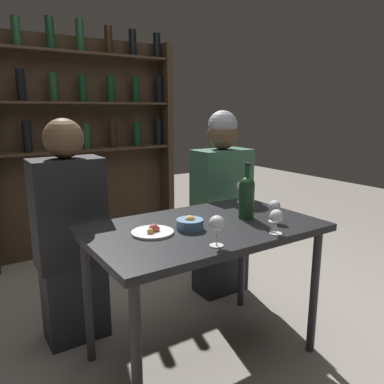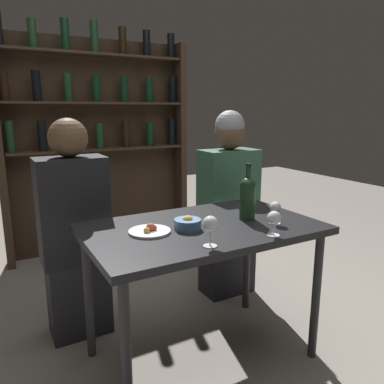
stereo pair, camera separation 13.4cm
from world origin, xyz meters
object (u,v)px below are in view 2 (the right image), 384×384
(snack_bowl, at_px, (188,224))
(wine_glass_1, at_px, (275,208))
(wine_glass_0, at_px, (274,219))
(seated_person_left, at_px, (75,236))
(wine_bottle, at_px, (248,196))
(wine_glass_3, at_px, (247,188))
(food_plate_0, at_px, (150,231))
(wine_glass_2, at_px, (210,225))
(seated_person_right, at_px, (228,207))

(snack_bowl, bearing_deg, wine_glass_1, -17.64)
(wine_glass_0, height_order, seated_person_left, seated_person_left)
(wine_bottle, xyz_separation_m, wine_glass_0, (-0.06, -0.27, -0.04))
(wine_glass_1, height_order, snack_bowl, wine_glass_1)
(wine_glass_1, bearing_deg, snack_bowl, 162.36)
(wine_glass_3, relative_size, food_plate_0, 0.68)
(food_plate_0, bearing_deg, wine_glass_2, -62.33)
(wine_glass_3, bearing_deg, snack_bowl, -153.97)
(wine_glass_0, distance_m, wine_glass_1, 0.19)
(wine_glass_1, bearing_deg, wine_glass_3, 71.97)
(seated_person_left, bearing_deg, wine_glass_2, -64.35)
(food_plate_0, xyz_separation_m, seated_person_right, (0.81, 0.53, -0.11))
(wine_glass_1, distance_m, wine_glass_3, 0.43)
(wine_bottle, distance_m, seated_person_right, 0.67)
(wine_bottle, xyz_separation_m, seated_person_right, (0.28, 0.57, -0.22))
(snack_bowl, bearing_deg, seated_person_left, 126.69)
(wine_glass_0, height_order, seated_person_right, seated_person_right)
(wine_bottle, bearing_deg, wine_glass_2, -147.11)
(wine_glass_2, bearing_deg, wine_glass_1, 14.23)
(wine_bottle, height_order, seated_person_right, seated_person_right)
(food_plate_0, bearing_deg, wine_glass_0, -33.37)
(wine_glass_3, xyz_separation_m, snack_bowl, (-0.56, -0.27, -0.07))
(seated_person_left, bearing_deg, food_plate_0, -65.50)
(food_plate_0, height_order, seated_person_right, seated_person_right)
(wine_glass_3, xyz_separation_m, seated_person_left, (-0.98, 0.29, -0.23))
(wine_bottle, height_order, wine_glass_3, wine_bottle)
(wine_glass_3, bearing_deg, seated_person_left, 163.53)
(wine_bottle, distance_m, snack_bowl, 0.37)
(wine_bottle, xyz_separation_m, wine_glass_3, (0.21, 0.28, -0.03))
(food_plate_0, bearing_deg, wine_glass_1, -15.99)
(food_plate_0, bearing_deg, seated_person_right, 33.04)
(wine_glass_0, bearing_deg, wine_glass_2, 175.71)
(wine_glass_3, bearing_deg, wine_glass_2, -138.28)
(food_plate_0, xyz_separation_m, snack_bowl, (0.18, -0.04, 0.02))
(wine_glass_1, distance_m, snack_bowl, 0.45)
(wine_glass_0, bearing_deg, food_plate_0, 146.63)
(wine_glass_3, height_order, snack_bowl, wine_glass_3)
(wine_bottle, distance_m, wine_glass_3, 0.35)
(wine_glass_0, relative_size, wine_glass_3, 0.87)
(wine_glass_2, bearing_deg, wine_glass_0, -4.29)
(wine_glass_1, xyz_separation_m, wine_glass_2, (-0.46, -0.12, 0.02))
(wine_glass_0, distance_m, food_plate_0, 0.58)
(wine_glass_1, relative_size, wine_glass_2, 0.85)
(wine_glass_0, height_order, wine_glass_2, wine_glass_2)
(wine_glass_0, bearing_deg, seated_person_right, 68.48)
(food_plate_0, relative_size, seated_person_right, 0.15)
(wine_bottle, relative_size, snack_bowl, 2.26)
(wine_bottle, xyz_separation_m, seated_person_left, (-0.77, 0.57, -0.26))
(food_plate_0, bearing_deg, wine_glass_3, 17.63)
(wine_bottle, bearing_deg, snack_bowl, 179.14)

